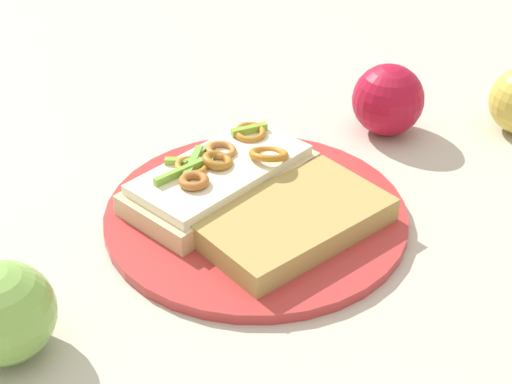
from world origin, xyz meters
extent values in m
plane|color=#BBB6A3|center=(0.00, 0.00, 0.00)|extent=(2.00, 2.00, 0.00)
cylinder|color=#B43534|center=(0.00, 0.00, 0.01)|extent=(0.28, 0.28, 0.01)
cube|color=beige|center=(0.02, -0.04, 0.02)|extent=(0.20, 0.15, 0.02)
cube|color=#F1EAC9|center=(0.02, -0.04, 0.04)|extent=(0.19, 0.13, 0.01)
torus|color=#BC7F2A|center=(0.04, -0.05, 0.04)|extent=(0.04, 0.04, 0.01)
torus|color=#AF672B|center=(0.05, -0.02, 0.04)|extent=(0.04, 0.04, 0.01)
torus|color=#BF7A3A|center=(0.01, -0.06, 0.04)|extent=(0.03, 0.03, 0.01)
torus|color=#AC6F22|center=(0.02, -0.04, 0.04)|extent=(0.04, 0.04, 0.02)
torus|color=#BA7928|center=(-0.03, -0.08, 0.04)|extent=(0.04, 0.04, 0.01)
torus|color=#B9721F|center=(-0.03, -0.03, 0.04)|extent=(0.05, 0.05, 0.02)
cube|color=#84B134|center=(-0.04, -0.08, 0.04)|extent=(0.04, 0.01, 0.01)
cube|color=#7FA349|center=(0.03, -0.07, 0.04)|extent=(0.04, 0.02, 0.01)
cube|color=#84A93A|center=(0.04, -0.06, 0.04)|extent=(0.04, 0.03, 0.01)
cube|color=#74AE42|center=(0.04, -0.05, 0.04)|extent=(0.04, 0.05, 0.01)
cube|color=#7BB43A|center=(0.06, -0.04, 0.04)|extent=(0.05, 0.02, 0.01)
cube|color=#AB904C|center=(-0.02, 0.04, 0.02)|extent=(0.18, 0.13, 0.02)
sphere|color=#7EB14C|center=(0.24, 0.06, 0.04)|extent=(0.08, 0.08, 0.08)
sphere|color=#A9102A|center=(-0.20, -0.08, 0.04)|extent=(0.08, 0.08, 0.08)
camera|label=1|loc=(0.26, 0.49, 0.40)|focal=51.64mm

